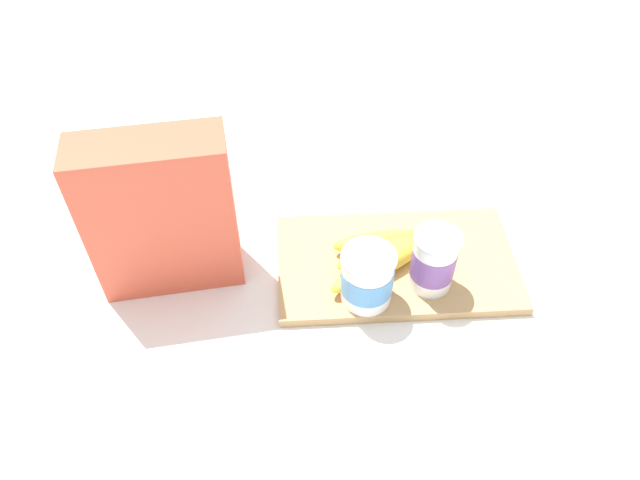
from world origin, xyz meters
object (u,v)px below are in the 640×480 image
at_px(cereal_box, 162,215).
at_px(banana_bunch, 385,252).
at_px(cutting_board, 396,263).
at_px(yogurt_cup_back, 367,277).
at_px(yogurt_cup_front, 434,261).

xyz_separation_m(cereal_box, banana_bunch, (-0.31, 0.00, -0.09)).
distance_m(cutting_board, yogurt_cup_back, 0.10).
height_order(yogurt_cup_front, yogurt_cup_back, yogurt_cup_front).
height_order(cereal_box, yogurt_cup_front, cereal_box).
xyz_separation_m(yogurt_cup_front, yogurt_cup_back, (0.09, 0.02, -0.00)).
height_order(cereal_box, banana_bunch, cereal_box).
bearing_deg(banana_bunch, yogurt_cup_front, 141.44).
distance_m(cutting_board, banana_bunch, 0.03).
xyz_separation_m(cutting_board, banana_bunch, (0.02, -0.00, 0.02)).
distance_m(cereal_box, banana_bunch, 0.32).
bearing_deg(yogurt_cup_back, cutting_board, -129.45).
relative_size(yogurt_cup_front, yogurt_cup_back, 1.11).
relative_size(cereal_box, banana_bunch, 1.37).
bearing_deg(yogurt_cup_back, yogurt_cup_front, -168.15).
relative_size(cutting_board, cereal_box, 1.45).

